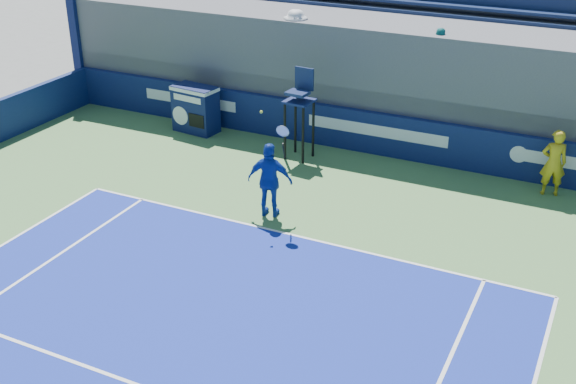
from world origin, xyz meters
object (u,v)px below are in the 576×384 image
at_px(match_clock, 196,108).
at_px(tennis_player, 270,180).
at_px(ball_person, 554,163).
at_px(umpire_chair, 300,104).

xyz_separation_m(match_clock, tennis_player, (4.47, -3.88, 0.16)).
height_order(ball_person, tennis_player, tennis_player).
bearing_deg(ball_person, tennis_player, 18.32).
relative_size(match_clock, umpire_chair, 0.56).
relative_size(umpire_chair, tennis_player, 0.96).
relative_size(ball_person, match_clock, 1.20).
relative_size(match_clock, tennis_player, 0.54).
xyz_separation_m(umpire_chair, tennis_player, (0.85, -3.41, -0.62)).
distance_m(match_clock, umpire_chair, 3.73).
bearing_deg(tennis_player, match_clock, 139.04).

